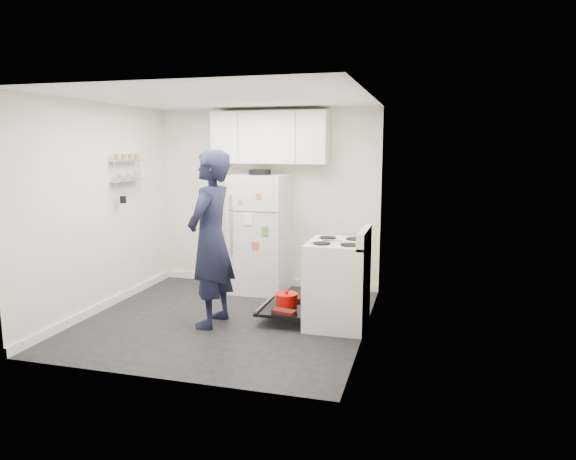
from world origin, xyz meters
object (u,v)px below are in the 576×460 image
(open_oven_door, at_px, (286,304))
(person, at_px, (211,239))
(electric_range, at_px, (337,284))
(refrigerator, at_px, (260,233))

(open_oven_door, height_order, person, person)
(electric_range, bearing_deg, refrigerator, 138.74)
(open_oven_door, relative_size, person, 0.36)
(electric_range, bearing_deg, person, -165.47)
(person, bearing_deg, open_oven_door, 118.86)
(open_oven_door, height_order, refrigerator, refrigerator)
(refrigerator, bearing_deg, person, -93.58)
(electric_range, distance_m, refrigerator, 1.70)
(electric_range, relative_size, open_oven_door, 1.57)
(open_oven_door, xyz_separation_m, person, (-0.76, -0.37, 0.79))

